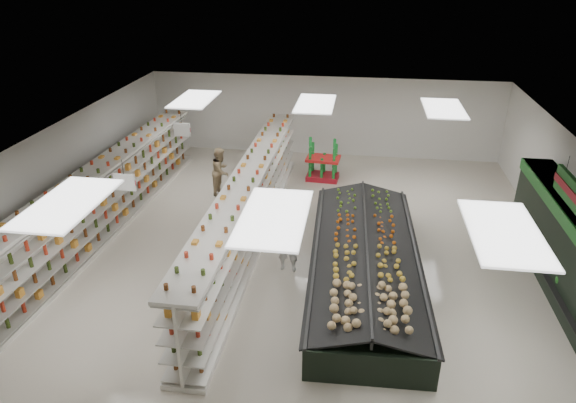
% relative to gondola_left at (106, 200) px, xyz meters
% --- Properties ---
extents(floor, '(16.00, 16.00, 0.00)m').
position_rel_gondola_left_xyz_m(floor, '(5.84, -0.65, -0.93)').
color(floor, beige).
rests_on(floor, ground).
extents(ceiling, '(14.00, 16.00, 0.02)m').
position_rel_gondola_left_xyz_m(ceiling, '(5.84, -0.65, 2.27)').
color(ceiling, white).
rests_on(ceiling, wall_back).
extents(wall_back, '(14.00, 0.02, 3.20)m').
position_rel_gondola_left_xyz_m(wall_back, '(5.84, 7.35, 0.67)').
color(wall_back, white).
rests_on(wall_back, floor).
extents(wall_left, '(0.02, 16.00, 3.20)m').
position_rel_gondola_left_xyz_m(wall_left, '(-1.16, -0.65, 0.67)').
color(wall_left, white).
rests_on(wall_left, floor).
extents(aisle_sign_near, '(0.52, 0.06, 0.75)m').
position_rel_gondola_left_xyz_m(aisle_sign_near, '(2.04, -2.65, 1.82)').
color(aisle_sign_near, white).
rests_on(aisle_sign_near, ceiling).
extents(aisle_sign_far, '(0.52, 0.06, 0.75)m').
position_rel_gondola_left_xyz_m(aisle_sign_far, '(2.04, 1.35, 1.82)').
color(aisle_sign_far, white).
rests_on(aisle_sign_far, ceiling).
extents(gondola_left, '(1.35, 11.73, 2.03)m').
position_rel_gondola_left_xyz_m(gondola_left, '(0.00, 0.00, 0.00)').
color(gondola_left, white).
rests_on(gondola_left, floor).
extents(gondola_center, '(0.97, 11.83, 2.05)m').
position_rel_gondola_left_xyz_m(gondola_center, '(4.34, -0.08, 0.01)').
color(gondola_center, white).
rests_on(gondola_center, floor).
extents(produce_island, '(2.95, 7.53, 1.11)m').
position_rel_gondola_left_xyz_m(produce_island, '(7.63, -1.61, -0.43)').
color(produce_island, black).
rests_on(produce_island, floor).
extents(soda_endcap, '(1.25, 0.90, 1.53)m').
position_rel_gondola_left_xyz_m(soda_endcap, '(6.06, 4.64, -0.19)').
color(soda_endcap, '#AF1421').
rests_on(soda_endcap, floor).
extents(shopper_main, '(0.67, 0.48, 1.74)m').
position_rel_gondola_left_xyz_m(shopper_main, '(5.65, -1.52, -0.06)').
color(shopper_main, silver).
rests_on(shopper_main, floor).
extents(shopper_background, '(0.59, 0.86, 1.65)m').
position_rel_gondola_left_xyz_m(shopper_background, '(2.71, 2.92, -0.10)').
color(shopper_background, '#9F8462').
rests_on(shopper_background, floor).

